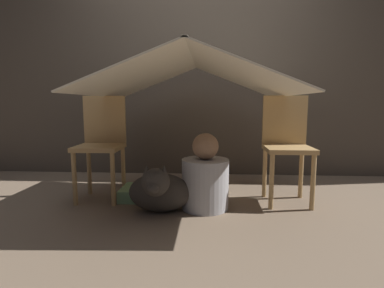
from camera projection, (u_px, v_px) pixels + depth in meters
ground_plane at (191, 207)px, 2.35m from camera, size 8.80×8.80×0.00m
wall_back at (197, 63)px, 3.31m from camera, size 7.00×0.05×2.50m
chair_left at (102, 141)px, 2.53m from camera, size 0.37×0.37×0.87m
chair_right at (287, 143)px, 2.44m from camera, size 0.37×0.37×0.87m
sheet_canopy at (192, 75)px, 2.35m from camera, size 1.54×1.41×0.31m
person_front at (205, 179)px, 2.29m from camera, size 0.36×0.36×0.58m
dog at (159, 190)px, 2.18m from camera, size 0.47×0.43×0.39m
floor_cushion at (145, 193)px, 2.54m from camera, size 0.40×0.32×0.10m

